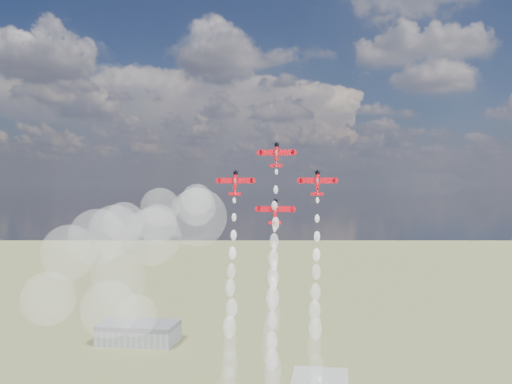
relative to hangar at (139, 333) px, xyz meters
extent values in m
cube|color=gray|center=(0.00, 0.00, -1.50)|extent=(50.00, 28.00, 10.00)
cube|color=#595B60|center=(0.00, 0.00, 5.00)|extent=(50.00, 28.00, 3.00)
cylinder|color=red|center=(111.00, -176.10, 107.00)|extent=(1.21, 2.08, 4.64)
cylinder|color=black|center=(111.00, -175.62, 109.37)|extent=(1.38, 1.53, 1.12)
cube|color=red|center=(111.00, -175.75, 107.20)|extent=(10.54, 0.53, 1.73)
cube|color=white|center=(108.15, -175.65, 107.18)|extent=(4.15, 0.12, 0.47)
cube|color=white|center=(113.86, -175.65, 107.18)|extent=(4.15, 0.12, 0.47)
cube|color=red|center=(111.00, -176.99, 103.21)|extent=(3.80, 0.29, 0.95)
cube|color=red|center=(111.00, -177.66, 103.17)|extent=(0.12, 1.66, 1.39)
ellipsoid|color=silver|center=(111.00, -176.58, 107.01)|extent=(0.95, 1.25, 2.27)
cone|color=red|center=(111.00, -176.77, 103.88)|extent=(1.21, 1.63, 2.44)
cylinder|color=red|center=(98.65, -177.81, 98.53)|extent=(1.21, 2.08, 4.64)
cylinder|color=black|center=(98.65, -177.33, 100.90)|extent=(1.38, 1.53, 1.12)
cube|color=red|center=(98.65, -177.46, 98.72)|extent=(10.54, 0.53, 1.73)
cube|color=white|center=(95.80, -177.36, 98.70)|extent=(4.15, 0.12, 0.47)
cube|color=white|center=(101.51, -177.36, 98.70)|extent=(4.15, 0.12, 0.47)
cube|color=red|center=(98.65, -178.70, 94.74)|extent=(3.80, 0.29, 0.95)
cube|color=red|center=(98.65, -179.37, 94.70)|extent=(0.12, 1.66, 1.39)
ellipsoid|color=silver|center=(98.65, -178.29, 98.54)|extent=(0.95, 1.25, 2.27)
cone|color=red|center=(98.65, -178.48, 95.40)|extent=(1.21, 1.63, 2.44)
cylinder|color=red|center=(123.35, -177.81, 98.53)|extent=(1.21, 2.08, 4.64)
cylinder|color=black|center=(123.35, -177.33, 100.90)|extent=(1.38, 1.53, 1.12)
cube|color=red|center=(123.35, -177.46, 98.72)|extent=(10.54, 0.53, 1.73)
cube|color=white|center=(120.50, -177.36, 98.70)|extent=(4.15, 0.12, 0.47)
cube|color=white|center=(126.21, -177.36, 98.70)|extent=(4.15, 0.12, 0.47)
cube|color=red|center=(123.35, -178.70, 94.74)|extent=(3.80, 0.29, 0.95)
cube|color=red|center=(123.35, -179.37, 94.70)|extent=(0.12, 1.66, 1.39)
ellipsoid|color=silver|center=(123.35, -178.29, 98.54)|extent=(0.95, 1.25, 2.27)
cone|color=red|center=(123.35, -178.48, 95.40)|extent=(1.21, 1.63, 2.44)
cylinder|color=red|center=(111.00, -179.52, 90.05)|extent=(1.21, 2.08, 4.64)
cylinder|color=black|center=(111.00, -179.04, 92.43)|extent=(1.38, 1.53, 1.12)
cube|color=red|center=(111.00, -179.17, 90.25)|extent=(10.54, 0.53, 1.73)
cube|color=white|center=(108.15, -179.07, 90.23)|extent=(4.15, 0.12, 0.47)
cube|color=white|center=(113.86, -179.07, 90.23)|extent=(4.15, 0.12, 0.47)
cube|color=red|center=(111.00, -180.41, 86.27)|extent=(3.80, 0.29, 0.95)
cube|color=red|center=(111.00, -181.08, 86.22)|extent=(0.12, 1.66, 1.39)
ellipsoid|color=silver|center=(111.00, -180.00, 90.06)|extent=(0.95, 1.25, 2.27)
cone|color=red|center=(111.00, -180.19, 86.93)|extent=(1.21, 1.63, 2.44)
sphere|color=white|center=(111.11, -177.19, 101.36)|extent=(1.02, 1.01, 1.01)
sphere|color=white|center=(111.06, -178.41, 96.00)|extent=(1.40, 1.40, 1.40)
sphere|color=white|center=(110.79, -179.35, 91.21)|extent=(1.78, 1.78, 1.78)
sphere|color=white|center=(111.19, -180.20, 86.05)|extent=(2.16, 2.16, 2.16)
sphere|color=white|center=(110.93, -181.45, 81.01)|extent=(2.55, 2.55, 2.55)
sphere|color=white|center=(110.77, -182.22, 75.97)|extent=(2.93, 2.93, 2.93)
sphere|color=white|center=(110.81, -183.28, 70.59)|extent=(3.32, 3.31, 3.31)
sphere|color=white|center=(110.92, -184.67, 65.01)|extent=(3.70, 3.70, 3.70)
sphere|color=white|center=(111.09, -185.52, 59.80)|extent=(4.08, 4.08, 4.08)
sphere|color=white|center=(110.46, -186.75, 55.56)|extent=(4.46, 4.46, 4.46)
sphere|color=white|center=(110.59, -187.63, 49.97)|extent=(4.85, 4.85, 4.85)
sphere|color=white|center=(111.34, -188.04, 45.32)|extent=(5.23, 5.23, 5.23)
sphere|color=white|center=(98.58, -179.04, 92.77)|extent=(1.02, 1.02, 1.01)
sphere|color=white|center=(98.68, -179.97, 87.72)|extent=(1.40, 1.40, 1.40)
sphere|color=white|center=(98.78, -181.15, 82.49)|extent=(1.78, 1.78, 1.78)
sphere|color=white|center=(98.62, -182.04, 77.29)|extent=(2.16, 2.17, 2.16)
sphere|color=white|center=(98.45, -183.04, 72.13)|extent=(2.55, 2.55, 2.55)
sphere|color=white|center=(98.36, -184.16, 67.41)|extent=(2.93, 2.93, 2.93)
sphere|color=white|center=(99.00, -185.24, 61.59)|extent=(3.31, 3.31, 3.31)
sphere|color=white|center=(98.57, -186.40, 56.50)|extent=(3.70, 3.70, 3.70)
sphere|color=white|center=(98.95, -187.45, 51.63)|extent=(4.08, 4.08, 4.08)
sphere|color=white|center=(99.04, -188.18, 46.50)|extent=(4.46, 4.46, 4.47)
sphere|color=white|center=(98.77, -189.79, 41.59)|extent=(4.85, 4.85, 4.85)
sphere|color=white|center=(123.43, -178.98, 92.92)|extent=(1.01, 1.02, 1.01)
sphere|color=white|center=(123.38, -180.08, 87.60)|extent=(1.40, 1.40, 1.40)
sphere|color=white|center=(123.40, -181.00, 82.41)|extent=(1.78, 1.78, 1.78)
sphere|color=white|center=(123.27, -181.92, 77.19)|extent=(2.16, 2.17, 2.16)
sphere|color=white|center=(123.25, -183.27, 72.53)|extent=(2.55, 2.55, 2.55)
sphere|color=white|center=(123.10, -184.16, 66.86)|extent=(2.93, 2.93, 2.93)
sphere|color=white|center=(122.95, -185.57, 61.92)|extent=(3.32, 3.31, 3.31)
sphere|color=white|center=(123.18, -185.96, 57.00)|extent=(3.70, 3.70, 3.70)
sphere|color=white|center=(122.91, -186.92, 52.03)|extent=(4.08, 4.08, 4.08)
sphere|color=white|center=(123.55, -188.29, 46.32)|extent=(4.46, 4.46, 4.47)
sphere|color=white|center=(110.96, -180.73, 84.39)|extent=(1.02, 1.01, 1.01)
sphere|color=white|center=(111.01, -181.66, 79.34)|extent=(1.40, 1.40, 1.40)
sphere|color=white|center=(111.10, -182.72, 74.09)|extent=(1.78, 1.78, 1.78)
sphere|color=white|center=(110.96, -183.93, 69.11)|extent=(2.16, 2.16, 2.16)
sphere|color=white|center=(110.71, -184.97, 63.62)|extent=(2.55, 2.55, 2.55)
sphere|color=white|center=(110.97, -186.05, 58.95)|extent=(2.93, 2.93, 2.93)
sphere|color=white|center=(110.84, -187.24, 53.17)|extent=(3.32, 3.32, 3.31)
sphere|color=white|center=(110.98, -187.85, 48.06)|extent=(3.70, 3.70, 3.70)
sphere|color=white|center=(111.31, -189.45, 43.69)|extent=(4.08, 4.08, 4.08)
sphere|color=white|center=(81.93, -159.65, 92.38)|extent=(10.71, 10.71, 10.71)
sphere|color=white|center=(31.39, -166.83, 58.42)|extent=(18.53, 18.53, 18.53)
sphere|color=white|center=(62.33, -143.55, 82.69)|extent=(14.79, 14.79, 14.79)
sphere|color=white|center=(66.69, -161.49, 79.81)|extent=(19.77, 19.77, 19.77)
sphere|color=white|center=(32.49, -154.25, 72.70)|extent=(20.21, 20.21, 20.21)
sphere|color=white|center=(48.19, -146.23, 62.07)|extent=(20.29, 20.29, 20.29)
sphere|color=white|center=(53.34, -161.81, 81.61)|extent=(17.80, 17.80, 17.80)
sphere|color=white|center=(60.85, -161.57, 52.46)|extent=(14.53, 14.53, 14.53)
sphere|color=white|center=(41.07, -149.29, 77.99)|extent=(21.02, 21.02, 21.02)
sphere|color=white|center=(80.19, -151.85, 85.87)|extent=(20.83, 20.83, 20.83)
sphere|color=white|center=(78.36, -147.28, 89.41)|extent=(14.13, 14.13, 14.13)
sphere|color=white|center=(51.60, -162.37, 54.50)|extent=(19.84, 19.84, 19.84)
sphere|color=white|center=(51.75, -149.77, 83.73)|extent=(14.73, 14.73, 14.73)
sphere|color=white|center=(71.34, -166.99, 89.97)|extent=(12.94, 12.94, 12.94)
camera|label=1|loc=(129.44, -338.54, 97.62)|focal=38.00mm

